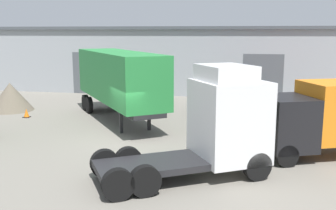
{
  "coord_description": "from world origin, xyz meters",
  "views": [
    {
      "loc": [
        5.87,
        -18.19,
        5.31
      ],
      "look_at": [
        2.05,
        1.39,
        1.6
      ],
      "focal_mm": 42.0,
      "sensor_mm": 36.0,
      "label": 1
    }
  ],
  "objects_px": {
    "container_trailer_green": "(118,78)",
    "gravel_pile": "(11,97)",
    "tractor_unit_white": "(217,124)",
    "flatbed_truck_blue": "(245,93)",
    "traffic_cone": "(26,113)"
  },
  "relations": [
    {
      "from": "tractor_unit_white",
      "to": "gravel_pile",
      "type": "relative_size",
      "value": 2.19
    },
    {
      "from": "flatbed_truck_blue",
      "to": "traffic_cone",
      "type": "relative_size",
      "value": 15.92
    },
    {
      "from": "tractor_unit_white",
      "to": "traffic_cone",
      "type": "height_order",
      "value": "tractor_unit_white"
    },
    {
      "from": "container_trailer_green",
      "to": "flatbed_truck_blue",
      "type": "bearing_deg",
      "value": 83.29
    },
    {
      "from": "container_trailer_green",
      "to": "gravel_pile",
      "type": "distance_m",
      "value": 8.66
    },
    {
      "from": "container_trailer_green",
      "to": "gravel_pile",
      "type": "bearing_deg",
      "value": -137.34
    },
    {
      "from": "flatbed_truck_blue",
      "to": "traffic_cone",
      "type": "bearing_deg",
      "value": 9.52
    },
    {
      "from": "flatbed_truck_blue",
      "to": "traffic_cone",
      "type": "distance_m",
      "value": 14.2
    },
    {
      "from": "tractor_unit_white",
      "to": "gravel_pile",
      "type": "xyz_separation_m",
      "value": [
        -14.76,
        9.65,
        -0.99
      ]
    },
    {
      "from": "traffic_cone",
      "to": "tractor_unit_white",
      "type": "bearing_deg",
      "value": -31.89
    },
    {
      "from": "tractor_unit_white",
      "to": "traffic_cone",
      "type": "bearing_deg",
      "value": 117.05
    },
    {
      "from": "gravel_pile",
      "to": "tractor_unit_white",
      "type": "bearing_deg",
      "value": -33.18
    },
    {
      "from": "tractor_unit_white",
      "to": "container_trailer_green",
      "type": "distance_m",
      "value": 10.25
    },
    {
      "from": "container_trailer_green",
      "to": "gravel_pile",
      "type": "relative_size",
      "value": 3.14
    },
    {
      "from": "tractor_unit_white",
      "to": "flatbed_truck_blue",
      "type": "bearing_deg",
      "value": 54.25
    }
  ]
}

